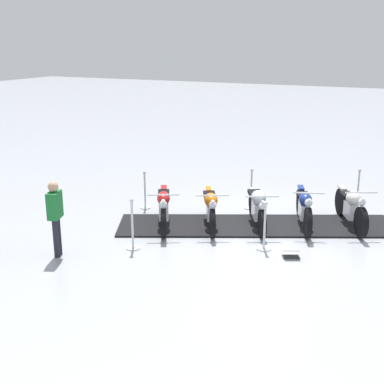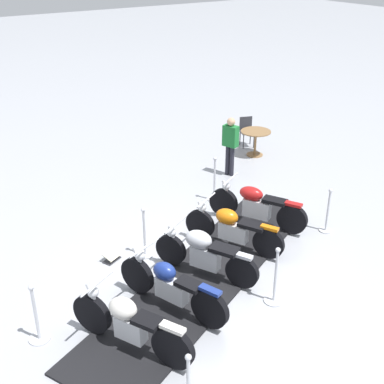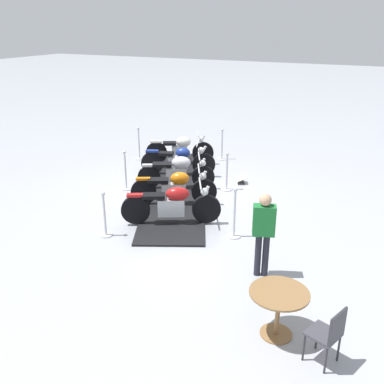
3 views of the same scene
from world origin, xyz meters
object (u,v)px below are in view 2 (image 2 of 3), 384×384
object	(u,v)px
cafe_chair_near_table	(247,130)
motorcycle_navy	(170,285)
motorcycle_maroon	(256,205)
motorcycle_chrome	(204,252)
stanchion_right_front	(214,186)
stanchion_right_mid	(145,241)
motorcycle_cream	(129,323)
stanchion_right_rear	(37,323)
stanchion_left_front	(327,216)
cafe_table	(256,137)
info_placard	(112,257)
motorcycle_copper	(232,227)
bystander_person	(230,141)
stanchion_left_mid	(275,286)

from	to	relation	value
cafe_chair_near_table	motorcycle_navy	bearing A→B (deg)	-27.68
motorcycle_maroon	motorcycle_chrome	bearing A→B (deg)	86.73
motorcycle_chrome	stanchion_right_front	xyz separation A→B (m)	(-2.02, -2.45, -0.14)
motorcycle_maroon	stanchion_right_mid	size ratio (longest dim) A/B	1.92
motorcycle_navy	motorcycle_cream	distance (m)	1.14
motorcycle_navy	stanchion_right_rear	distance (m)	2.23
motorcycle_navy	stanchion_left_front	bearing A→B (deg)	-105.33
motorcycle_navy	cafe_table	distance (m)	7.43
stanchion_right_front	cafe_table	xyz separation A→B (m)	(-2.74, -1.72, 0.18)
motorcycle_maroon	info_placard	bearing A→B (deg)	53.48
stanchion_right_rear	cafe_table	bearing A→B (deg)	-152.50
stanchion_right_rear	cafe_table	world-z (taller)	stanchion_right_rear
stanchion_right_front	stanchion_right_mid	size ratio (longest dim) A/B	1.06
motorcycle_cream	stanchion_right_front	size ratio (longest dim) A/B	1.77
motorcycle_chrome	motorcycle_cream	size ratio (longest dim) A/B	0.96
stanchion_left_front	motorcycle_chrome	bearing A→B (deg)	-2.00
motorcycle_copper	motorcycle_navy	bearing A→B (deg)	87.91
motorcycle_navy	cafe_table	size ratio (longest dim) A/B	2.43
stanchion_left_front	stanchion_right_front	bearing A→B (deg)	-65.13
info_placard	motorcycle_chrome	bearing A→B (deg)	-74.31
motorcycle_maroon	motorcycle_copper	world-z (taller)	motorcycle_maroon
stanchion_right_rear	stanchion_left_front	xyz separation A→B (m)	(-6.39, 0.15, 0.05)
stanchion_right_mid	bystander_person	size ratio (longest dim) A/B	0.67
motorcycle_maroon	cafe_table	world-z (taller)	motorcycle_maroon
motorcycle_navy	info_placard	xyz separation A→B (m)	(0.21, -1.93, -0.43)
stanchion_right_rear	motorcycle_maroon	bearing A→B (deg)	-170.19
motorcycle_cream	motorcycle_chrome	bearing A→B (deg)	-91.53
stanchion_left_mid	bystander_person	world-z (taller)	bystander_person
stanchion_right_rear	stanchion_right_front	xyz separation A→B (m)	(-5.20, -2.41, 0.07)
stanchion_right_front	cafe_chair_near_table	distance (m)	3.92
motorcycle_cream	stanchion_left_front	xyz separation A→B (m)	(-5.27, -0.85, -0.16)
motorcycle_copper	cafe_chair_near_table	distance (m)	6.01
stanchion_right_mid	info_placard	distance (m)	0.74
motorcycle_copper	cafe_chair_near_table	world-z (taller)	motorcycle_copper
stanchion_right_front	stanchion_right_mid	distance (m)	2.87
motorcycle_cream	stanchion_left_mid	size ratio (longest dim) A/B	1.82
motorcycle_copper	motorcycle_chrome	size ratio (longest dim) A/B	1.02
motorcycle_maroon	stanchion_left_front	world-z (taller)	stanchion_left_front
stanchion_right_mid	cafe_table	distance (m)	6.09
stanchion_right_rear	stanchion_right_mid	size ratio (longest dim) A/B	0.98
stanchion_left_front	stanchion_right_mid	bearing A→B (deg)	-19.74
motorcycle_navy	info_placard	bearing A→B (deg)	-14.03
info_placard	motorcycle_maroon	bearing A→B (deg)	-33.42
info_placard	cafe_chair_near_table	distance (m)	7.21
stanchion_right_mid	info_placard	size ratio (longest dim) A/B	2.69
stanchion_right_front	stanchion_left_front	xyz separation A→B (m)	(-1.19, 2.57, -0.03)
motorcycle_cream	stanchion_right_mid	distance (m)	2.67
cafe_table	stanchion_left_front	bearing A→B (deg)	70.15
stanchion_right_rear	info_placard	bearing A→B (deg)	-144.12
motorcycle_navy	bystander_person	size ratio (longest dim) A/B	1.32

